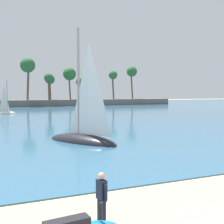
# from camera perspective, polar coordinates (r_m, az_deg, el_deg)

# --- Properties ---
(sea) EXTENTS (220.00, 111.91, 0.06)m
(sea) POSITION_cam_1_polar(r_m,az_deg,el_deg) (67.29, -16.59, 0.37)
(sea) COLOR #33607F
(sea) RESTS_ON ground
(palm_headland) EXTENTS (92.35, 6.00, 13.15)m
(palm_headland) POSITION_cam_1_polar(r_m,az_deg,el_deg) (83.28, -16.67, 2.98)
(palm_headland) COLOR #605B54
(palm_headland) RESTS_ON ground
(person_rigging_by_gear) EXTENTS (0.26, 0.54, 1.67)m
(person_rigging_by_gear) POSITION_cam_1_polar(r_m,az_deg,el_deg) (9.08, -2.04, -16.34)
(person_rigging_by_gear) COLOR #141E33
(person_rigging_by_gear) RESTS_ON ground
(sailboat_near_shore) EXTENTS (4.08, 4.16, 6.50)m
(sailboat_near_shore) POSITION_cam_1_polar(r_m,az_deg,el_deg) (55.98, -19.86, 0.24)
(sailboat_near_shore) COLOR white
(sailboat_near_shore) RESTS_ON sea
(sailboat_mid_bay) EXTENTS (5.12, 6.73, 9.65)m
(sailboat_mid_bay) POSITION_cam_1_polar(r_m,az_deg,el_deg) (23.25, -5.57, -3.76)
(sailboat_mid_bay) COLOR black
(sailboat_mid_bay) RESTS_ON sea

